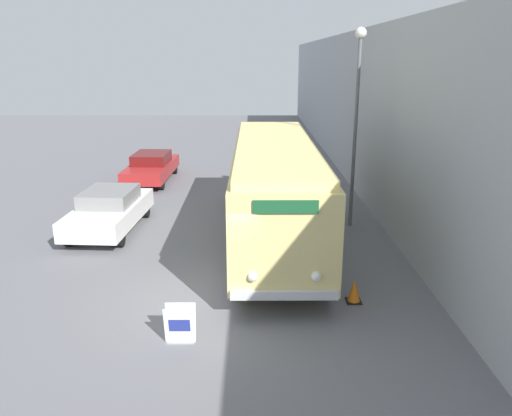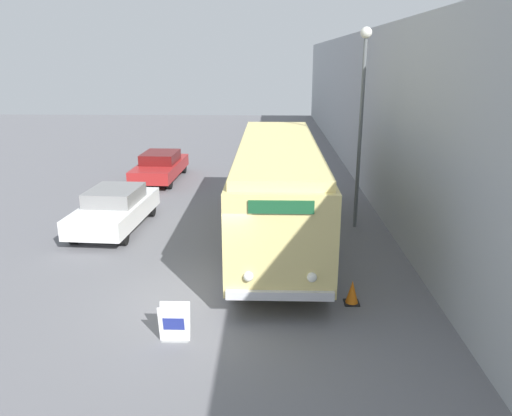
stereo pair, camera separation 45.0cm
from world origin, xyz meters
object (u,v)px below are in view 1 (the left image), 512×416
Objects in this scene: vintage_bus at (275,185)px; streetlamp at (357,102)px; parked_car_mid at (151,167)px; sign_board at (180,325)px; parked_car_near at (109,210)px; traffic_cone at (354,291)px.

vintage_bus is 3.89m from streetlamp.
sign_board is at bearing -74.94° from parked_car_mid.
vintage_bus is at bearing -152.39° from streetlamp.
vintage_bus is at bearing 70.21° from sign_board.
streetlamp is 1.40× the size of parked_car_mid.
parked_car_mid is (-8.17, 6.56, -3.54)m from streetlamp.
parked_car_mid is at bearing 93.24° from parked_car_near.
vintage_bus is 5.69m from parked_car_near.
vintage_bus is 12.72× the size of sign_board.
streetlamp is 6.98m from traffic_cone.
vintage_bus is at bearing -6.29° from parked_car_near.
parked_car_near is (-3.34, 6.98, 0.31)m from sign_board.
parked_car_near is at bearing -88.51° from parked_car_mid.
parked_car_near is (-5.50, 0.95, -1.09)m from vintage_bus.
streetlamp reaches higher than vintage_bus.
vintage_bus is 9.73m from parked_car_mid.
streetlamp is at bearing 27.61° from vintage_bus.
traffic_cone is at bearing -32.28° from parked_car_near.
vintage_bus is 2.35× the size of parked_car_near.
sign_board is 1.42× the size of traffic_cone.
parked_car_near is 7.68× the size of traffic_cone.
traffic_cone is at bearing -67.92° from vintage_bus.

